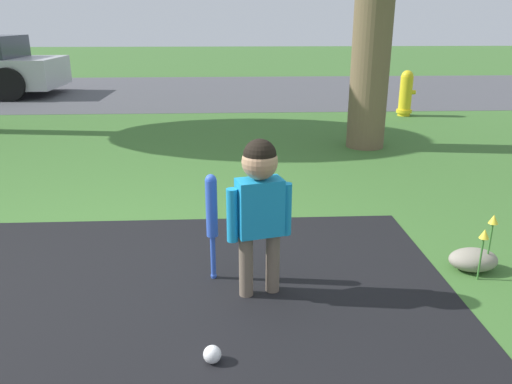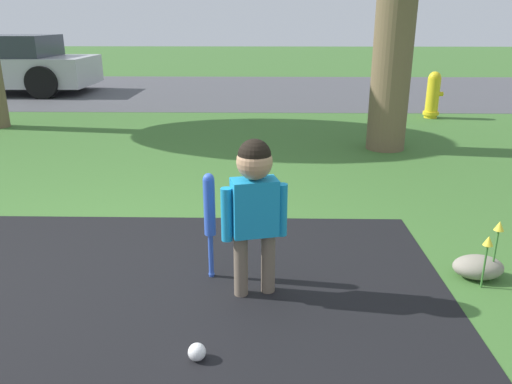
# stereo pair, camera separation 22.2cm
# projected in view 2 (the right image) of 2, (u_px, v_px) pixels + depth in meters

# --- Properties ---
(ground_plane) EXTENTS (60.00, 60.00, 0.00)m
(ground_plane) POSITION_uv_depth(u_px,v_px,m) (104.00, 275.00, 3.22)
(ground_plane) COLOR #3D6B2D
(street_strip) EXTENTS (40.00, 6.00, 0.01)m
(street_strip) POSITION_uv_depth(u_px,v_px,m) (222.00, 90.00, 11.74)
(street_strip) COLOR #4C4C51
(street_strip) RESTS_ON ground
(child) EXTENTS (0.38, 0.21, 0.95)m
(child) POSITION_uv_depth(u_px,v_px,m) (254.00, 197.00, 2.81)
(child) COLOR #6B5B4C
(child) RESTS_ON ground
(baseball_bat) EXTENTS (0.07, 0.07, 0.69)m
(baseball_bat) POSITION_uv_depth(u_px,v_px,m) (210.00, 211.00, 3.06)
(baseball_bat) COLOR blue
(baseball_bat) RESTS_ON ground
(sports_ball) EXTENTS (0.09, 0.09, 0.09)m
(sports_ball) POSITION_uv_depth(u_px,v_px,m) (197.00, 352.00, 2.41)
(sports_ball) COLOR white
(sports_ball) RESTS_ON ground
(fire_hydrant) EXTENTS (0.30, 0.26, 0.77)m
(fire_hydrant) POSITION_uv_depth(u_px,v_px,m) (433.00, 95.00, 8.32)
(fire_hydrant) COLOR yellow
(fire_hydrant) RESTS_ON ground
(parked_car) EXTENTS (3.94, 1.98, 1.26)m
(parked_car) POSITION_uv_depth(u_px,v_px,m) (5.00, 66.00, 11.14)
(parked_car) COLOR #B7B7BC
(parked_car) RESTS_ON ground
(edging_rock) EXTENTS (0.32, 0.22, 0.15)m
(edging_rock) POSITION_uv_depth(u_px,v_px,m) (478.00, 267.00, 3.17)
(edging_rock) COLOR gray
(edging_rock) RESTS_ON ground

